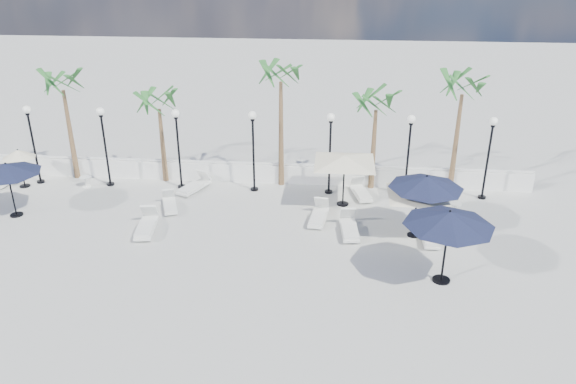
# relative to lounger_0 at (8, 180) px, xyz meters

# --- Properties ---
(ground) EXTENTS (100.00, 100.00, 0.00)m
(ground) POSITION_rel_lounger_0_xyz_m (12.00, -6.22, -0.21)
(ground) COLOR #A8A8A3
(ground) RESTS_ON ground
(balustrade) EXTENTS (26.00, 0.30, 1.01)m
(balustrade) POSITION_rel_lounger_0_xyz_m (12.00, 1.28, 0.26)
(balustrade) COLOR silver
(balustrade) RESTS_ON ground
(lamppost_0) EXTENTS (0.36, 0.36, 3.84)m
(lamppost_0) POSITION_rel_lounger_0_xyz_m (1.50, 0.28, 2.28)
(lamppost_0) COLOR black
(lamppost_0) RESTS_ON ground
(lamppost_1) EXTENTS (0.36, 0.36, 3.84)m
(lamppost_1) POSITION_rel_lounger_0_xyz_m (5.00, 0.28, 2.28)
(lamppost_1) COLOR black
(lamppost_1) RESTS_ON ground
(lamppost_2) EXTENTS (0.36, 0.36, 3.84)m
(lamppost_2) POSITION_rel_lounger_0_xyz_m (8.50, 0.28, 2.28)
(lamppost_2) COLOR black
(lamppost_2) RESTS_ON ground
(lamppost_3) EXTENTS (0.36, 0.36, 3.84)m
(lamppost_3) POSITION_rel_lounger_0_xyz_m (12.00, 0.28, 2.28)
(lamppost_3) COLOR black
(lamppost_3) RESTS_ON ground
(lamppost_4) EXTENTS (0.36, 0.36, 3.84)m
(lamppost_4) POSITION_rel_lounger_0_xyz_m (15.50, 0.28, 2.28)
(lamppost_4) COLOR black
(lamppost_4) RESTS_ON ground
(lamppost_5) EXTENTS (0.36, 0.36, 3.84)m
(lamppost_5) POSITION_rel_lounger_0_xyz_m (19.00, 0.28, 2.28)
(lamppost_5) COLOR black
(lamppost_5) RESTS_ON ground
(lamppost_6) EXTENTS (0.36, 0.36, 3.84)m
(lamppost_6) POSITION_rel_lounger_0_xyz_m (22.50, 0.28, 2.28)
(lamppost_6) COLOR black
(lamppost_6) RESTS_ON ground
(palm_0) EXTENTS (2.60, 2.60, 5.50)m
(palm_0) POSITION_rel_lounger_0_xyz_m (3.00, 1.08, 4.33)
(palm_0) COLOR brown
(palm_0) RESTS_ON ground
(palm_1) EXTENTS (2.60, 2.60, 4.70)m
(palm_1) POSITION_rel_lounger_0_xyz_m (7.50, 1.08, 3.55)
(palm_1) COLOR brown
(palm_1) RESTS_ON ground
(palm_2) EXTENTS (2.60, 2.60, 6.10)m
(palm_2) POSITION_rel_lounger_0_xyz_m (13.20, 1.08, 4.91)
(palm_2) COLOR brown
(palm_2) RESTS_ON ground
(palm_3) EXTENTS (2.60, 2.60, 4.90)m
(palm_3) POSITION_rel_lounger_0_xyz_m (17.50, 1.08, 3.74)
(palm_3) COLOR brown
(palm_3) RESTS_ON ground
(palm_4) EXTENTS (2.60, 2.60, 5.70)m
(palm_4) POSITION_rel_lounger_0_xyz_m (21.20, 1.08, 4.52)
(palm_4) COLOR brown
(palm_4) RESTS_ON ground
(lounger_0) EXTENTS (0.84, 1.73, 0.62)m
(lounger_0) POSITION_rel_lounger_0_xyz_m (0.00, 0.00, 0.00)
(lounger_0) COLOR silver
(lounger_0) RESTS_ON ground
(lounger_1) EXTENTS (0.93, 2.13, 0.77)m
(lounger_1) POSITION_rel_lounger_0_xyz_m (8.22, -4.14, 0.05)
(lounger_1) COLOR silver
(lounger_1) RESTS_ON ground
(lounger_2) EXTENTS (1.08, 1.78, 0.63)m
(lounger_2) POSITION_rel_lounger_0_xyz_m (8.58, -2.01, 0.00)
(lounger_2) COLOR silver
(lounger_2) RESTS_ON ground
(lounger_3) EXTENTS (1.35, 2.03, 0.73)m
(lounger_3) POSITION_rel_lounger_0_xyz_m (9.19, 0.00, 0.04)
(lounger_3) COLOR silver
(lounger_3) RESTS_ON ground
(lounger_4) EXTENTS (0.86, 1.99, 0.72)m
(lounger_4) POSITION_rel_lounger_0_xyz_m (15.13, -2.60, 0.03)
(lounger_4) COLOR silver
(lounger_4) RESTS_ON ground
(lounger_5) EXTENTS (1.02, 1.94, 0.69)m
(lounger_5) POSITION_rel_lounger_0_xyz_m (16.98, 0.00, 0.02)
(lounger_5) COLOR silver
(lounger_5) RESTS_ON ground
(lounger_6) EXTENTS (0.83, 2.05, 0.75)m
(lounger_6) POSITION_rel_lounger_0_xyz_m (16.40, -3.61, 0.04)
(lounger_6) COLOR silver
(lounger_6) RESTS_ON ground
(lounger_7) EXTENTS (0.61, 1.85, 0.69)m
(lounger_7) POSITION_rel_lounger_0_xyz_m (19.53, -3.91, 0.02)
(lounger_7) COLOR silver
(lounger_7) RESTS_ON ground
(side_table_1) EXTENTS (0.52, 0.52, 0.51)m
(side_table_1) POSITION_rel_lounger_0_xyz_m (3.92, -0.02, 0.10)
(side_table_1) COLOR silver
(side_table_1) RESTS_ON ground
(side_table_2) EXTENTS (0.53, 0.53, 0.51)m
(side_table_2) POSITION_rel_lounger_0_xyz_m (20.94, -1.47, 0.10)
(side_table_2) COLOR silver
(side_table_2) RESTS_ON ground
(parasol_navy_left) EXTENTS (2.76, 2.76, 2.44)m
(parasol_navy_left) POSITION_rel_lounger_0_xyz_m (2.19, -3.23, 1.94)
(parasol_navy_left) COLOR black
(parasol_navy_left) RESTS_ON ground
(parasol_navy_mid) EXTENTS (2.92, 2.92, 2.62)m
(parasol_navy_mid) POSITION_rel_lounger_0_xyz_m (19.26, -3.51, 2.09)
(parasol_navy_mid) COLOR black
(parasol_navy_mid) RESTS_ON ground
(parasol_navy_right) EXTENTS (3.06, 3.06, 2.74)m
(parasol_navy_right) POSITION_rel_lounger_0_xyz_m (19.55, -6.79, 2.20)
(parasol_navy_right) COLOR black
(parasol_navy_right) RESTS_ON ground
(parasol_cream_sq_a) EXTENTS (5.14, 5.14, 2.52)m
(parasol_cream_sq_a) POSITION_rel_lounger_0_xyz_m (16.15, -0.94, 2.13)
(parasol_cream_sq_a) COLOR black
(parasol_cream_sq_a) RESTS_ON ground
(parasol_cream_sq_b) EXTENTS (4.53, 4.53, 2.27)m
(parasol_cream_sq_b) POSITION_rel_lounger_0_xyz_m (18.95, -3.58, 1.89)
(parasol_cream_sq_b) COLOR black
(parasol_cream_sq_b) RESTS_ON ground
(parasol_cream_small) EXTENTS (1.56, 1.56, 1.91)m
(parasol_cream_small) POSITION_rel_lounger_0_xyz_m (0.97, -0.25, 1.43)
(parasol_cream_small) COLOR black
(parasol_cream_small) RESTS_ON ground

